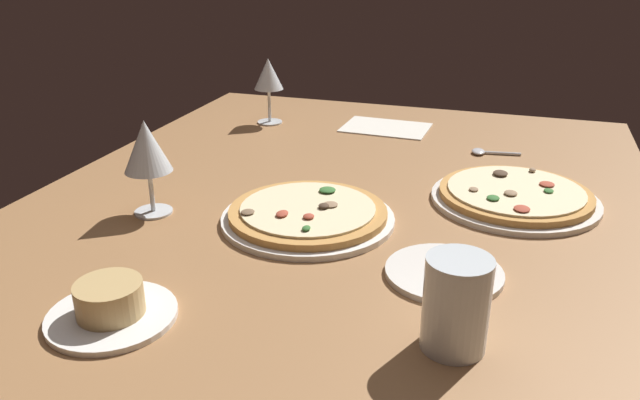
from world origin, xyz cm
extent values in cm
cube|color=#996B42|center=(0.00, 0.00, 2.00)|extent=(150.00, 110.00, 4.00)
cylinder|color=white|center=(-4.99, 2.60, 4.50)|extent=(28.68, 28.68, 1.00)
cylinder|color=#C68C47|center=(-4.99, 2.60, 5.60)|extent=(26.21, 26.21, 1.20)
cylinder|color=beige|center=(-4.99, 2.60, 6.40)|extent=(22.32, 22.32, 0.40)
ellipsoid|color=#937556|center=(-3.33, -0.78, 6.82)|extent=(2.59, 2.46, 0.44)
ellipsoid|color=brown|center=(-10.37, 10.96, 6.84)|extent=(2.39, 2.17, 0.48)
ellipsoid|color=#387033|center=(2.37, 1.51, 6.93)|extent=(2.92, 2.87, 0.65)
ellipsoid|color=#AD4733|center=(-9.43, 5.40, 6.91)|extent=(2.64, 1.87, 0.61)
ellipsoid|color=#4C3828|center=(-4.56, 0.31, 6.97)|extent=(1.99, 1.70, 0.73)
ellipsoid|color=#AD4733|center=(-9.12, 1.05, 6.91)|extent=(1.95, 1.75, 0.62)
ellipsoid|color=#387033|center=(-13.33, -0.24, 6.90)|extent=(1.75, 1.26, 0.60)
cylinder|color=silver|center=(13.87, -29.72, 4.50)|extent=(29.20, 29.20, 1.00)
cylinder|color=#C68C47|center=(13.87, -29.72, 5.60)|extent=(26.55, 26.55, 1.20)
cylinder|color=beige|center=(13.87, -29.72, 6.40)|extent=(23.69, 23.69, 0.40)
ellipsoid|color=#387033|center=(14.09, -35.16, 6.83)|extent=(2.14, 1.65, 0.46)
ellipsoid|color=#4C3828|center=(20.10, -26.71, 6.96)|extent=(3.13, 2.69, 0.72)
ellipsoid|color=#937556|center=(10.78, -28.92, 6.89)|extent=(2.56, 2.21, 0.57)
ellipsoid|color=#AD4733|center=(17.24, -34.91, 6.85)|extent=(2.78, 2.61, 0.50)
ellipsoid|color=#387033|center=(7.72, -26.18, 6.86)|extent=(2.49, 2.13, 0.53)
ellipsoid|color=#937556|center=(23.75, -32.37, 6.97)|extent=(1.66, 1.20, 0.73)
ellipsoid|color=#AD4733|center=(4.53, -30.91, 6.83)|extent=(3.04, 2.62, 0.47)
ellipsoid|color=#937556|center=(10.79, -22.68, 6.82)|extent=(1.97, 1.62, 0.45)
cylinder|color=white|center=(-39.48, 16.39, 4.40)|extent=(15.97, 15.97, 0.80)
cylinder|color=tan|center=(-39.48, 16.39, 6.87)|extent=(8.29, 8.29, 4.15)
cylinder|color=silver|center=(48.13, 30.95, 4.20)|extent=(6.25, 6.25, 0.40)
cylinder|color=silver|center=(48.13, 30.95, 8.54)|extent=(0.80, 0.80, 8.28)
cone|color=silver|center=(48.13, 30.95, 16.45)|extent=(7.22, 7.22, 7.54)
cone|color=#5B0F19|center=(48.13, 30.95, 14.33)|extent=(2.85, 2.85, 3.30)
cylinder|color=silver|center=(-9.79, 28.84, 4.20)|extent=(6.43, 6.43, 0.40)
cylinder|color=silver|center=(-9.79, 28.84, 8.02)|extent=(0.80, 0.80, 7.24)
cone|color=silver|center=(-9.79, 28.84, 15.97)|extent=(7.94, 7.94, 8.66)
cylinder|color=silver|center=(-32.30, -24.33, 9.68)|extent=(7.55, 7.55, 11.36)
cylinder|color=silver|center=(-32.30, -24.33, 7.72)|extent=(6.94, 6.94, 7.43)
cylinder|color=silver|center=(-16.23, -21.26, 4.45)|extent=(16.42, 16.42, 0.90)
cube|color=silver|center=(52.43, 1.98, 4.15)|extent=(15.39, 21.16, 0.30)
ellipsoid|color=silver|center=(39.45, -21.32, 4.50)|extent=(4.36, 3.34, 1.00)
cylinder|color=silver|center=(40.09, -25.76, 4.35)|extent=(1.98, 8.99, 0.70)
camera|label=1|loc=(-94.03, -28.20, 47.69)|focal=35.15mm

